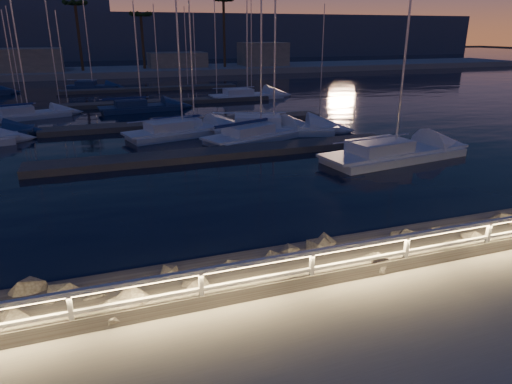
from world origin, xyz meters
TOP-DOWN VIEW (x-y plane):
  - ground at (0.00, 0.00)m, footprint 400.00×400.00m
  - harbor_water at (0.00, 31.22)m, footprint 400.00×440.00m
  - guard_rail at (-0.07, -0.00)m, footprint 44.11×0.12m
  - riprap at (-6.91, 1.56)m, footprint 26.41×2.81m
  - floating_docks at (0.00, 32.50)m, footprint 22.00×36.00m
  - far_shore at (-0.12, 74.05)m, footprint 160.00×14.00m
  - palm_left at (-8.00, 72.00)m, footprint 3.00×3.00m
  - palm_center at (2.00, 73.00)m, footprint 3.00×3.00m
  - palm_right at (16.00, 72.00)m, footprint 3.00×3.00m
  - distant_hills at (-22.13, 133.69)m, footprint 230.00×37.50m
  - sailboat_c at (5.03, 21.16)m, footprint 9.51×5.32m
  - sailboat_d at (9.03, 11.96)m, footprint 9.68×4.06m
  - sailboat_f at (-0.33, 23.28)m, footprint 6.95×2.92m
  - sailboat_g at (-1.41, 22.33)m, footprint 8.61×4.42m
  - sailboat_h at (3.49, 19.47)m, footprint 8.94×5.47m
  - sailboat_j at (-12.49, 33.57)m, footprint 7.24×3.94m
  - sailboat_k at (-2.99, 34.34)m, footprint 7.88×3.04m
  - sailboat_l at (8.97, 38.85)m, footprint 8.49×3.06m
  - sailboat_n at (-7.00, 53.96)m, footprint 6.81×3.79m

SIDE VIEW (x-z plane):
  - harbor_water at x=0.00m, z-range -1.27..-0.67m
  - floating_docks at x=0.00m, z-range -0.60..-0.20m
  - riprap at x=-6.91m, z-range -0.90..0.44m
  - sailboat_n at x=-7.00m, z-range -5.80..5.39m
  - sailboat_f at x=-0.33m, z-range -5.94..5.55m
  - sailboat_j at x=-12.49m, z-range -6.14..5.76m
  - sailboat_k at x=-2.99m, z-range -6.71..6.34m
  - sailboat_l at x=8.97m, z-range -7.23..6.87m
  - sailboat_h at x=3.49m, z-range -7.51..7.17m
  - sailboat_g at x=-1.41m, z-range -7.21..6.88m
  - sailboat_d at x=9.03m, z-range -8.09..7.79m
  - sailboat_c at x=5.03m, z-range -7.92..7.65m
  - ground at x=0.00m, z-range 0.00..0.00m
  - far_shore at x=-0.12m, z-range -2.31..2.89m
  - guard_rail at x=-0.07m, z-range 0.24..1.30m
  - distant_hills at x=-22.13m, z-range -4.26..13.74m
  - palm_center at x=2.00m, z-range 3.93..13.63m
  - palm_left at x=-8.00m, z-range 4.54..15.74m
  - palm_right at x=16.00m, z-range 4.93..17.13m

